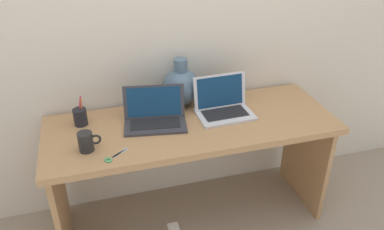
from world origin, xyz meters
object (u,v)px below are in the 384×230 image
laptop_left (155,114)px  pen_cup (80,117)px  laptop_right (223,104)px  scissors (113,157)px  green_vase (181,86)px  coffee_mug (86,142)px  power_brick (173,228)px

laptop_left → pen_cup: 0.42m
laptop_right → pen_cup: (-0.82, 0.09, -0.01)m
laptop_right → scissors: laptop_right is taller
green_vase → scissors: (-0.48, -0.47, -0.12)m
laptop_right → green_vase: bearing=139.2°
coffee_mug → laptop_left: bearing=25.0°
scissors → power_brick: (0.33, 0.13, -0.72)m
laptop_left → laptop_right: size_ratio=1.13×
laptop_left → coffee_mug: laptop_left is taller
laptop_right → scissors: (-0.68, -0.29, -0.05)m
laptop_left → green_vase: 0.28m
coffee_mug → power_brick: size_ratio=1.68×
laptop_right → coffee_mug: laptop_right is taller
laptop_right → coffee_mug: (-0.80, -0.18, -0.01)m
pen_cup → laptop_right: bearing=-6.1°
laptop_left → pen_cup: (-0.41, 0.09, -0.00)m
coffee_mug → pen_cup: bearing=94.4°
green_vase → scissors: 0.68m
coffee_mug → scissors: coffee_mug is taller
scissors → green_vase: bearing=44.5°
pen_cup → power_brick: bearing=-27.4°
laptop_right → green_vase: 0.28m
laptop_left → coffee_mug: size_ratio=3.22×
laptop_right → green_vase: (-0.21, 0.18, 0.06)m
coffee_mug → scissors: 0.16m
laptop_left → laptop_right: (0.41, 0.00, 0.00)m
green_vase → power_brick: 0.91m
laptop_left → coffee_mug: (-0.39, -0.18, -0.00)m
laptop_left → pen_cup: size_ratio=2.16×
laptop_left → laptop_right: laptop_right is taller
pen_cup → coffee_mug: bearing=-85.6°
laptop_right → green_vase: size_ratio=1.13×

